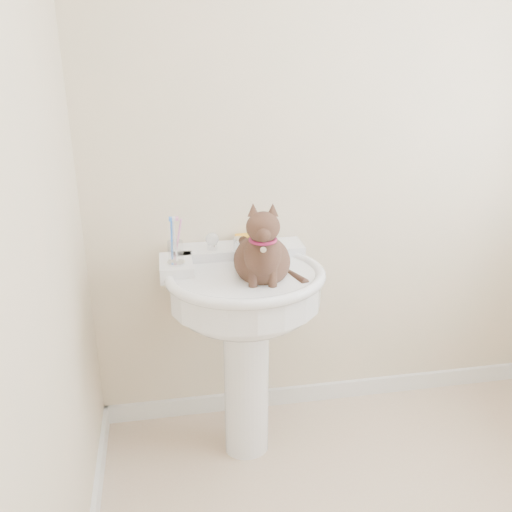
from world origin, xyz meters
TOP-DOWN VIEW (x-y plane):
  - wall_back at (0.00, 1.10)m, footprint 2.20×0.00m
  - wall_left at (-1.10, 0.00)m, footprint 0.00×2.20m
  - baseboard_back at (0.00, 1.09)m, footprint 2.20×0.02m
  - pedestal_sink at (-0.47, 0.81)m, footprint 0.65×0.63m
  - faucet at (-0.46, 0.97)m, footprint 0.28×0.12m
  - soap_bar at (-0.42, 1.06)m, footprint 0.09×0.06m
  - toothbrush_cup at (-0.73, 0.85)m, footprint 0.07×0.07m
  - cat at (-0.40, 0.75)m, footprint 0.24×0.30m

SIDE VIEW (x-z plane):
  - baseboard_back at x=0.00m, z-range 0.00..0.09m
  - pedestal_sink at x=-0.47m, z-range 0.25..1.14m
  - soap_bar at x=-0.42m, z-range 0.89..0.92m
  - faucet at x=-0.46m, z-range 0.86..1.00m
  - toothbrush_cup at x=-0.73m, z-range 0.85..1.03m
  - cat at x=-0.40m, z-range 0.72..1.16m
  - wall_back at x=0.00m, z-range 0.00..2.50m
  - wall_left at x=-1.10m, z-range 0.00..2.50m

